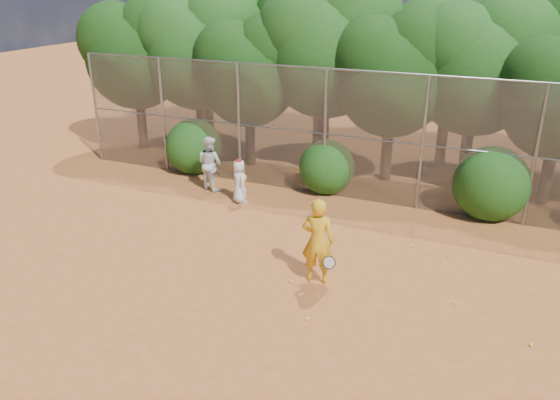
% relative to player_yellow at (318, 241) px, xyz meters
% --- Properties ---
extents(ground, '(80.00, 80.00, 0.00)m').
position_rel_player_yellow_xyz_m(ground, '(-0.67, -0.78, -1.02)').
color(ground, '#AC5926').
rests_on(ground, ground).
extents(fence_back, '(20.05, 0.09, 4.03)m').
position_rel_player_yellow_xyz_m(fence_back, '(-0.79, 5.22, 1.03)').
color(fence_back, gray).
rests_on(fence_back, ground).
extents(tree_0, '(4.38, 3.81, 6.00)m').
position_rel_player_yellow_xyz_m(tree_0, '(-10.12, 7.26, 2.91)').
color(tree_0, black).
rests_on(tree_0, ground).
extents(tree_1, '(4.64, 4.03, 6.35)m').
position_rel_player_yellow_xyz_m(tree_1, '(-7.61, 7.76, 3.14)').
color(tree_1, black).
rests_on(tree_1, ground).
extents(tree_2, '(3.99, 3.47, 5.47)m').
position_rel_player_yellow_xyz_m(tree_2, '(-5.12, 7.05, 2.56)').
color(tree_2, black).
rests_on(tree_2, ground).
extents(tree_3, '(4.89, 4.26, 6.70)m').
position_rel_player_yellow_xyz_m(tree_3, '(-2.61, 8.06, 3.37)').
color(tree_3, black).
rests_on(tree_3, ground).
extents(tree_4, '(4.19, 3.64, 5.73)m').
position_rel_player_yellow_xyz_m(tree_4, '(-0.12, 7.45, 2.74)').
color(tree_4, black).
rests_on(tree_4, ground).
extents(tree_5, '(4.51, 3.92, 6.17)m').
position_rel_player_yellow_xyz_m(tree_5, '(2.39, 8.26, 3.03)').
color(tree_5, black).
rests_on(tree_5, ground).
extents(tree_9, '(4.83, 4.20, 6.62)m').
position_rel_player_yellow_xyz_m(tree_9, '(-8.61, 10.06, 3.32)').
color(tree_9, black).
rests_on(tree_9, ground).
extents(tree_10, '(5.15, 4.48, 7.06)m').
position_rel_player_yellow_xyz_m(tree_10, '(-3.61, 10.26, 3.61)').
color(tree_10, black).
rests_on(tree_10, ground).
extents(tree_11, '(4.64, 4.03, 6.35)m').
position_rel_player_yellow_xyz_m(tree_11, '(1.39, 9.86, 3.14)').
color(tree_11, black).
rests_on(tree_11, ground).
extents(bush_0, '(2.00, 2.00, 2.00)m').
position_rel_player_yellow_xyz_m(bush_0, '(-6.67, 5.52, -0.02)').
color(bush_0, '#164411').
rests_on(bush_0, ground).
extents(bush_1, '(1.80, 1.80, 1.80)m').
position_rel_player_yellow_xyz_m(bush_1, '(-1.67, 5.52, -0.12)').
color(bush_1, '#164411').
rests_on(bush_1, ground).
extents(bush_2, '(2.20, 2.20, 2.20)m').
position_rel_player_yellow_xyz_m(bush_2, '(3.33, 5.52, 0.08)').
color(bush_2, '#164411').
rests_on(bush_2, ground).
extents(player_yellow, '(0.92, 0.64, 2.05)m').
position_rel_player_yellow_xyz_m(player_yellow, '(0.00, 0.00, 0.00)').
color(player_yellow, gold).
rests_on(player_yellow, ground).
extents(player_teen, '(0.78, 0.77, 1.39)m').
position_rel_player_yellow_xyz_m(player_teen, '(-3.83, 3.54, -0.33)').
color(player_teen, white).
rests_on(player_teen, ground).
extents(player_white, '(1.02, 0.89, 1.79)m').
position_rel_player_yellow_xyz_m(player_white, '(-5.22, 4.15, -0.13)').
color(player_white, silver).
rests_on(player_white, ground).
extents(ball_0, '(0.07, 0.07, 0.07)m').
position_rel_player_yellow_xyz_m(ball_0, '(3.07, 0.26, -0.99)').
color(ball_0, yellow).
rests_on(ball_0, ground).
extents(ball_1, '(0.07, 0.07, 0.07)m').
position_rel_player_yellow_xyz_m(ball_1, '(1.70, 2.59, -0.99)').
color(ball_1, yellow).
rests_on(ball_1, ground).
extents(ball_2, '(0.07, 0.07, 0.07)m').
position_rel_player_yellow_xyz_m(ball_2, '(0.35, -1.56, -0.99)').
color(ball_2, yellow).
rests_on(ball_2, ground).
extents(ball_3, '(0.07, 0.07, 0.07)m').
position_rel_player_yellow_xyz_m(ball_3, '(4.58, -0.66, -0.99)').
color(ball_3, yellow).
rests_on(ball_3, ground).
extents(ball_4, '(0.07, 0.07, 0.07)m').
position_rel_player_yellow_xyz_m(ball_4, '(-0.52, -0.31, -0.99)').
color(ball_4, yellow).
rests_on(ball_4, ground).
extents(ball_5, '(0.07, 0.07, 0.07)m').
position_rel_player_yellow_xyz_m(ball_5, '(2.64, 2.37, -0.99)').
color(ball_5, yellow).
rests_on(ball_5, ground).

